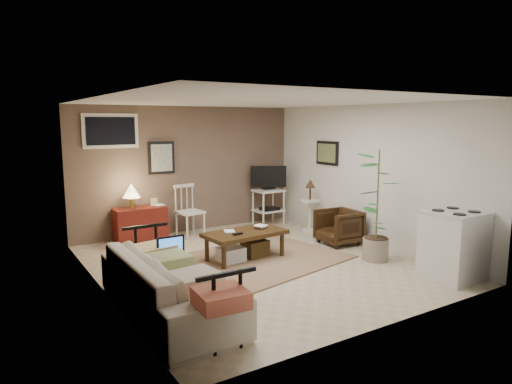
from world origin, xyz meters
TOP-DOWN VIEW (x-y plane):
  - floor at (0.00, 0.00)m, footprint 5.00×5.00m
  - art_back at (-0.55, 2.48)m, footprint 0.50×0.03m
  - art_right at (2.23, 1.05)m, footprint 0.03×0.60m
  - window at (-1.45, 2.48)m, footprint 0.96×0.03m
  - rug at (0.10, 0.16)m, footprint 2.83×2.44m
  - coffee_table at (-0.08, 0.26)m, footprint 1.29×0.74m
  - sofa at (-1.80, -0.97)m, footprint 0.67×2.29m
  - sofa_pillows at (-1.74, -1.24)m, footprint 0.44×2.18m
  - sofa_end_rails at (-1.67, -0.97)m, footprint 0.62×2.29m
  - laptop at (-1.58, -0.58)m, footprint 0.35×0.26m
  - red_console at (-1.08, 2.25)m, footprint 0.90×0.40m
  - spindle_chair at (-0.18, 2.10)m, footprint 0.49×0.49m
  - tv_stand at (1.61, 2.13)m, footprint 0.66×0.47m
  - side_table at (1.97, 1.23)m, footprint 0.38×0.38m
  - armchair at (1.78, 0.20)m, footprint 0.65×0.69m
  - potted_plant at (1.61, -0.82)m, footprint 0.43×0.43m
  - stove at (1.89, -1.95)m, footprint 0.72×0.67m
  - bowl at (0.24, 0.31)m, footprint 0.21×0.12m
  - book_table at (-0.36, 0.40)m, footprint 0.15×0.07m
  - book_console at (-0.79, 2.26)m, footprint 0.17×0.02m

SIDE VIEW (x-z plane):
  - floor at x=0.00m, z-range 0.00..0.00m
  - rug at x=0.10m, z-range 0.00..0.02m
  - coffee_table at x=-0.08m, z-range 0.03..0.50m
  - armchair at x=1.78m, z-range 0.00..0.66m
  - red_console at x=-1.08m, z-range -0.16..0.88m
  - sofa_end_rails at x=-1.67m, z-range 0.00..0.77m
  - sofa at x=-1.80m, z-range 0.00..0.90m
  - spindle_chair at x=-0.18m, z-range -0.03..0.93m
  - stove at x=1.89m, z-range 0.00..0.94m
  - bowl at x=0.24m, z-range 0.45..0.65m
  - sofa_pillows at x=-1.74m, z-range 0.47..0.63m
  - book_table at x=-0.36m, z-range 0.45..0.66m
  - laptop at x=-1.58m, z-range 0.46..0.70m
  - side_table at x=1.97m, z-range 0.12..1.14m
  - tv_stand at x=1.61m, z-range 0.04..1.25m
  - book_console at x=-0.79m, z-range 0.60..0.84m
  - potted_plant at x=1.61m, z-range 0.06..1.78m
  - art_back at x=-0.55m, z-range 1.15..1.75m
  - art_right at x=2.23m, z-range 1.29..1.75m
  - window at x=-1.45m, z-range 1.65..2.25m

